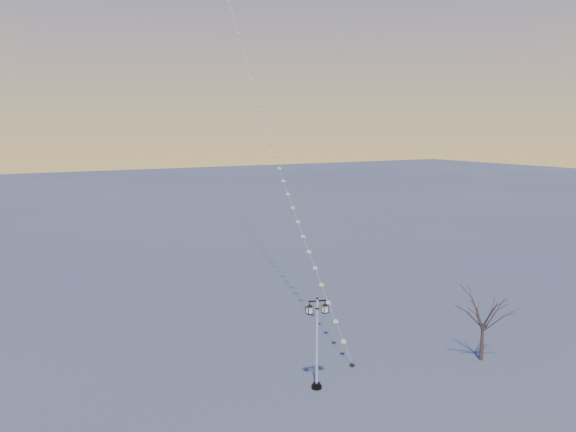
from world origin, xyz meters
TOP-DOWN VIEW (x-y plane):
  - ground at (0.00, 0.00)m, footprint 300.00×300.00m
  - street_lamp at (-1.21, 0.28)m, footprint 1.11×0.61m
  - bare_tree at (8.31, -1.24)m, footprint 2.21×2.21m
  - kite_train at (6.61, 21.01)m, footprint 10.36×39.71m

SIDE VIEW (x-z plane):
  - ground at x=0.00m, z-range 0.00..0.00m
  - street_lamp at x=-1.21m, z-range 0.24..4.75m
  - bare_tree at x=8.31m, z-range 0.71..4.39m
  - kite_train at x=6.61m, z-range -0.11..29.24m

